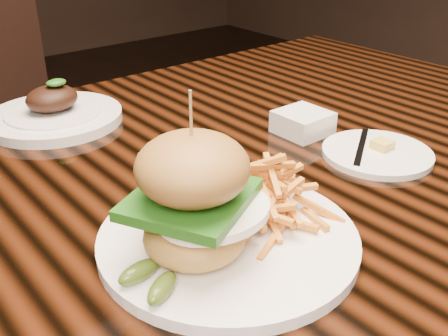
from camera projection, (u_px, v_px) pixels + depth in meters
dining_table at (187, 205)px, 0.84m from camera, size 1.60×0.90×0.75m
burger_plate at (225, 207)px, 0.59m from camera, size 0.30×0.30×0.20m
side_saucer at (377, 153)px, 0.83m from camera, size 0.17×0.17×0.02m
ramekin at (303, 122)px, 0.90m from camera, size 0.11×0.11×0.04m
far_dish at (54, 114)px, 0.95m from camera, size 0.24×0.24×0.08m
chair_far at (2, 124)px, 1.51m from camera, size 0.55×0.55×0.95m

